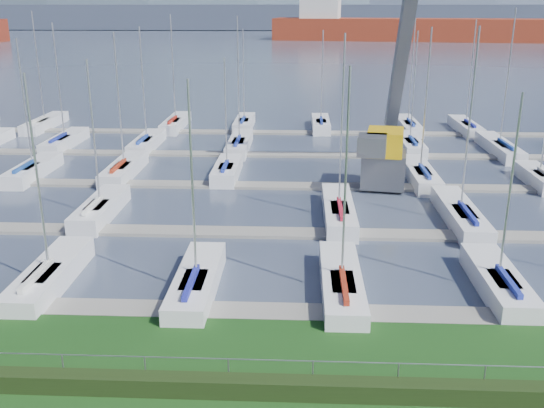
{
  "coord_description": "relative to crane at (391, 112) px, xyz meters",
  "views": [
    {
      "loc": [
        1.41,
        -18.48,
        13.2
      ],
      "look_at": [
        0.0,
        12.0,
        3.0
      ],
      "focal_mm": 40.0,
      "sensor_mm": 36.0,
      "label": 1
    }
  ],
  "objects": [
    {
      "name": "crane",
      "position": [
        0.0,
        0.0,
        0.0
      ],
      "size": [
        4.72,
        13.36,
        22.35
      ],
      "rotation": [
        0.0,
        0.0,
        -0.17
      ],
      "color": "#5C5E64",
      "rests_on": "water"
    },
    {
      "name": "cargo_ship_mid",
      "position": [
        34.6,
        186.47,
        -1.89
      ],
      "size": [
        113.17,
        33.15,
        21.5
      ],
      "rotation": [
        0.0,
        0.0,
        -0.14
      ],
      "color": "maroon",
      "rests_on": "water"
    },
    {
      "name": "foothill",
      "position": [
        -8.25,
        302.71,
        0.67
      ],
      "size": [
        900.0,
        80.0,
        12.0
      ],
      "primitive_type": "cube",
      "color": "#3A4255",
      "rests_on": "water"
    },
    {
      "name": "hedge",
      "position": [
        -8.25,
        -27.69,
        -4.98
      ],
      "size": [
        80.0,
        0.7,
        0.7
      ],
      "primitive_type": "cube",
      "color": "black",
      "rests_on": "grass"
    },
    {
      "name": "water",
      "position": [
        -8.25,
        232.71,
        -5.73
      ],
      "size": [
        800.0,
        540.0,
        0.2
      ],
      "primitive_type": "cube",
      "color": "#424C60"
    },
    {
      "name": "sailboat_fleet",
      "position": [
        -10.06,
        1.97,
        0.09
      ],
      "size": [
        74.94,
        49.5,
        13.65
      ],
      "color": "maroon",
      "rests_on": "water"
    },
    {
      "name": "docks",
      "position": [
        -8.25,
        -1.29,
        -5.55
      ],
      "size": [
        90.0,
        41.6,
        0.25
      ],
      "color": "gray",
      "rests_on": "water"
    },
    {
      "name": "fence",
      "position": [
        -8.25,
        -27.29,
        -4.13
      ],
      "size": [
        80.0,
        0.04,
        0.04
      ],
      "primitive_type": "cylinder",
      "rotation": [
        0.0,
        1.57,
        0.0
      ],
      "color": "gray",
      "rests_on": "grass"
    }
  ]
}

